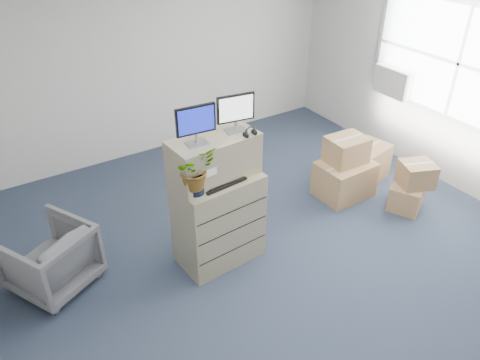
{
  "coord_description": "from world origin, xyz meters",
  "views": [
    {
      "loc": [
        -2.55,
        -2.92,
        3.63
      ],
      "look_at": [
        -0.44,
        0.4,
        1.14
      ],
      "focal_mm": 35.0,
      "sensor_mm": 36.0,
      "label": 1
    }
  ],
  "objects_px": {
    "monitor_left": "(196,123)",
    "water_bottle": "(222,164)",
    "potted_plant": "(195,173)",
    "office_chair": "(50,255)",
    "monitor_right": "(236,111)",
    "filing_cabinet_lower": "(219,219)",
    "keyboard": "(222,182)"
  },
  "relations": [
    {
      "from": "monitor_left",
      "to": "water_bottle",
      "type": "height_order",
      "value": "monitor_left"
    },
    {
      "from": "monitor_left",
      "to": "keyboard",
      "type": "bearing_deg",
      "value": -27.61
    },
    {
      "from": "filing_cabinet_lower",
      "to": "potted_plant",
      "type": "distance_m",
      "value": 0.85
    },
    {
      "from": "filing_cabinet_lower",
      "to": "monitor_right",
      "type": "xyz_separation_m",
      "value": [
        0.26,
        0.05,
        1.2
      ]
    },
    {
      "from": "office_chair",
      "to": "water_bottle",
      "type": "bearing_deg",
      "value": 136.43
    },
    {
      "from": "monitor_left",
      "to": "monitor_right",
      "type": "height_order",
      "value": "monitor_left"
    },
    {
      "from": "filing_cabinet_lower",
      "to": "office_chair",
      "type": "height_order",
      "value": "filing_cabinet_lower"
    },
    {
      "from": "office_chair",
      "to": "monitor_left",
      "type": "bearing_deg",
      "value": 132.28
    },
    {
      "from": "potted_plant",
      "to": "water_bottle",
      "type": "bearing_deg",
      "value": 25.5
    },
    {
      "from": "monitor_left",
      "to": "potted_plant",
      "type": "xyz_separation_m",
      "value": [
        -0.12,
        -0.16,
        -0.43
      ]
    },
    {
      "from": "monitor_left",
      "to": "monitor_right",
      "type": "xyz_separation_m",
      "value": [
        0.46,
        0.04,
        -0.0
      ]
    },
    {
      "from": "filing_cabinet_lower",
      "to": "office_chair",
      "type": "relative_size",
      "value": 1.35
    },
    {
      "from": "filing_cabinet_lower",
      "to": "monitor_right",
      "type": "relative_size",
      "value": 2.67
    },
    {
      "from": "monitor_left",
      "to": "keyboard",
      "type": "xyz_separation_m",
      "value": [
        0.2,
        -0.13,
        -0.66
      ]
    },
    {
      "from": "potted_plant",
      "to": "office_chair",
      "type": "distance_m",
      "value": 1.79
    },
    {
      "from": "potted_plant",
      "to": "office_chair",
      "type": "height_order",
      "value": "potted_plant"
    },
    {
      "from": "water_bottle",
      "to": "keyboard",
      "type": "bearing_deg",
      "value": -119.11
    },
    {
      "from": "keyboard",
      "to": "water_bottle",
      "type": "height_order",
      "value": "water_bottle"
    },
    {
      "from": "water_bottle",
      "to": "potted_plant",
      "type": "height_order",
      "value": "potted_plant"
    },
    {
      "from": "filing_cabinet_lower",
      "to": "office_chair",
      "type": "bearing_deg",
      "value": 157.79
    },
    {
      "from": "monitor_right",
      "to": "keyboard",
      "type": "height_order",
      "value": "monitor_right"
    },
    {
      "from": "potted_plant",
      "to": "monitor_left",
      "type": "bearing_deg",
      "value": 52.33
    },
    {
      "from": "water_bottle",
      "to": "office_chair",
      "type": "distance_m",
      "value": 2.02
    },
    {
      "from": "keyboard",
      "to": "potted_plant",
      "type": "xyz_separation_m",
      "value": [
        -0.32,
        -0.03,
        0.23
      ]
    },
    {
      "from": "monitor_left",
      "to": "monitor_right",
      "type": "distance_m",
      "value": 0.47
    },
    {
      "from": "monitor_right",
      "to": "filing_cabinet_lower",
      "type": "bearing_deg",
      "value": -160.33
    },
    {
      "from": "monitor_left",
      "to": "monitor_right",
      "type": "bearing_deg",
      "value": 9.33
    },
    {
      "from": "filing_cabinet_lower",
      "to": "water_bottle",
      "type": "relative_size",
      "value": 4.41
    },
    {
      "from": "keyboard",
      "to": "water_bottle",
      "type": "distance_m",
      "value": 0.22
    },
    {
      "from": "monitor_left",
      "to": "office_chair",
      "type": "bearing_deg",
      "value": 164.92
    },
    {
      "from": "filing_cabinet_lower",
      "to": "potted_plant",
      "type": "xyz_separation_m",
      "value": [
        -0.33,
        -0.14,
        0.77
      ]
    },
    {
      "from": "filing_cabinet_lower",
      "to": "monitor_right",
      "type": "bearing_deg",
      "value": 7.08
    }
  ]
}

